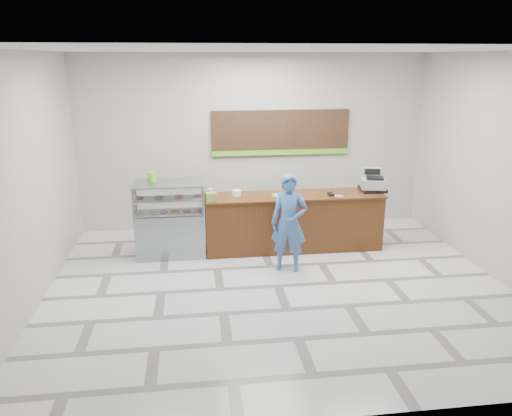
{
  "coord_description": "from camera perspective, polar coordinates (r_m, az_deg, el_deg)",
  "views": [
    {
      "loc": [
        -1.24,
        -6.95,
        3.39
      ],
      "look_at": [
        -0.22,
        0.9,
        1.0
      ],
      "focal_mm": 35.0,
      "sensor_mm": 36.0,
      "label": 1
    }
  ],
  "objects": [
    {
      "name": "napkin_box",
      "position": [
        8.9,
        -2.25,
        1.73
      ],
      "size": [
        0.16,
        0.16,
        0.11
      ],
      "primitive_type": "cube",
      "rotation": [
        0.0,
        0.0,
        0.37
      ],
      "color": "white",
      "rests_on": "sales_counter"
    },
    {
      "name": "floor",
      "position": [
        7.84,
        2.5,
        -8.89
      ],
      "size": [
        7.0,
        7.0,
        0.0
      ],
      "primitive_type": "plane",
      "color": "silver",
      "rests_on": "ground"
    },
    {
      "name": "ceiling",
      "position": [
        7.06,
        2.87,
        17.63
      ],
      "size": [
        7.0,
        7.0,
        0.0
      ],
      "primitive_type": "plane",
      "rotation": [
        3.14,
        0.0,
        0.0
      ],
      "color": "silver",
      "rests_on": "back_wall"
    },
    {
      "name": "back_wall",
      "position": [
        10.16,
        -0.28,
        7.48
      ],
      "size": [
        7.0,
        0.0,
        7.0
      ],
      "primitive_type": "plane",
      "rotation": [
        1.57,
        0.0,
        0.0
      ],
      "color": "#B1ADA3",
      "rests_on": "floor"
    },
    {
      "name": "display_case",
      "position": [
        8.94,
        -9.79,
        -1.18
      ],
      "size": [
        1.22,
        0.72,
        1.33
      ],
      "color": "gray",
      "rests_on": "floor"
    },
    {
      "name": "serving_tray",
      "position": [
        8.91,
        2.88,
        1.45
      ],
      "size": [
        0.32,
        0.24,
        0.02
      ],
      "rotation": [
        0.0,
        0.0,
        0.01
      ],
      "color": "#50C31A",
      "rests_on": "sales_counter"
    },
    {
      "name": "green_cup_right",
      "position": [
        8.88,
        -11.72,
        3.5
      ],
      "size": [
        0.1,
        0.1,
        0.15
      ],
      "primitive_type": "cylinder",
      "color": "#60BF25",
      "rests_on": "display_case"
    },
    {
      "name": "card_terminal",
      "position": [
        9.04,
        8.53,
        1.58
      ],
      "size": [
        0.09,
        0.17,
        0.04
      ],
      "primitive_type": "cube",
      "rotation": [
        0.0,
        0.0,
        -0.0
      ],
      "color": "black",
      "rests_on": "sales_counter"
    },
    {
      "name": "customer",
      "position": [
        8.14,
        3.8,
        -1.71
      ],
      "size": [
        0.69,
        0.56,
        1.63
      ],
      "primitive_type": "imported",
      "rotation": [
        0.0,
        0.0,
        -0.32
      ],
      "color": "#3865A3",
      "rests_on": "floor"
    },
    {
      "name": "sales_counter",
      "position": [
        9.15,
        4.28,
        -1.58
      ],
      "size": [
        3.26,
        0.76,
        1.03
      ],
      "color": "#582D13",
      "rests_on": "floor"
    },
    {
      "name": "straw_cup",
      "position": [
        8.95,
        -5.28,
        1.81
      ],
      "size": [
        0.08,
        0.08,
        0.12
      ],
      "primitive_type": "cylinder",
      "color": "silver",
      "rests_on": "sales_counter"
    },
    {
      "name": "menu_board",
      "position": [
        10.18,
        2.85,
        8.52
      ],
      "size": [
        2.8,
        0.06,
        0.9
      ],
      "color": "black",
      "rests_on": "back_wall"
    },
    {
      "name": "green_cup_left",
      "position": [
        8.97,
        -12.08,
        3.58
      ],
      "size": [
        0.09,
        0.09,
        0.14
      ],
      "primitive_type": "cylinder",
      "color": "#60BF25",
      "rests_on": "display_case"
    },
    {
      "name": "promo_box",
      "position": [
        8.55,
        -5.17,
        1.23
      ],
      "size": [
        0.2,
        0.15,
        0.16
      ],
      "primitive_type": "cube",
      "rotation": [
        0.0,
        0.0,
        0.17
      ],
      "color": "#60BF25",
      "rests_on": "sales_counter"
    },
    {
      "name": "cash_register",
      "position": [
        9.47,
        13.19,
        2.85
      ],
      "size": [
        0.53,
        0.55,
        0.41
      ],
      "rotation": [
        0.0,
        0.0,
        -0.24
      ],
      "color": "black",
      "rests_on": "sales_counter"
    },
    {
      "name": "donut_decal",
      "position": [
        9.01,
        9.43,
        1.36
      ],
      "size": [
        0.18,
        0.18,
        0.0
      ],
      "primitive_type": "cylinder",
      "color": "#D0528A",
      "rests_on": "sales_counter"
    }
  ]
}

